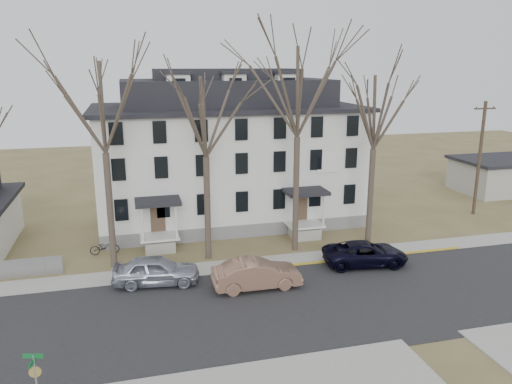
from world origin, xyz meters
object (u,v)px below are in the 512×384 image
object	(u,v)px
boarding_house	(228,154)
tree_mid_right	(376,107)
tree_mid_left	(205,111)
car_navy	(365,254)
bicycle_left	(105,248)
tree_center	(298,86)
tree_far_left	(102,101)
car_tan	(257,275)
utility_pole_far	(480,157)
street_sign	(36,376)
car_silver	(156,271)

from	to	relation	value
boarding_house	tree_mid_right	size ratio (longest dim) A/B	1.63
tree_mid_left	car_navy	xyz separation A→B (m)	(9.44, -3.68, -8.86)
boarding_house	bicycle_left	xyz separation A→B (m)	(-9.63, -5.86, -4.88)
tree_center	tree_mid_right	bearing A→B (deg)	0.00
tree_far_left	tree_center	xyz separation A→B (m)	(12.00, 0.00, 0.74)
boarding_house	car_navy	world-z (taller)	boarding_house
tree_far_left	car_navy	world-z (taller)	tree_far_left
car_tan	car_navy	size ratio (longest dim) A/B	0.94
utility_pole_far	car_tan	distance (m)	23.89
boarding_house	utility_pole_far	size ratio (longest dim) A/B	2.19
tree_mid_left	utility_pole_far	size ratio (longest dim) A/B	1.34
street_sign	tree_center	bearing A→B (deg)	57.68
car_tan	street_sign	bearing A→B (deg)	129.53
boarding_house	tree_center	size ratio (longest dim) A/B	1.41
tree_mid_left	car_navy	bearing A→B (deg)	-21.29
tree_far_left	car_tan	world-z (taller)	tree_far_left
car_silver	street_sign	xyz separation A→B (m)	(-4.81, -10.32, 0.87)
car_navy	utility_pole_far	bearing A→B (deg)	-53.07
tree_mid_right	car_silver	bearing A→B (deg)	-167.73
car_tan	tree_far_left	bearing A→B (deg)	57.05
tree_center	street_sign	distance (m)	21.91
tree_far_left	car_silver	size ratio (longest dim) A/B	2.78
utility_pole_far	car_tan	bearing A→B (deg)	-156.42
boarding_house	car_silver	distance (m)	13.95
boarding_house	tree_far_left	distance (m)	13.12
car_tan	car_navy	xyz separation A→B (m)	(7.51, 1.54, -0.09)
car_silver	street_sign	size ratio (longest dim) A/B	1.91
tree_far_left	car_navy	size ratio (longest dim) A/B	2.57
car_silver	tree_center	bearing A→B (deg)	-63.62
bicycle_left	street_sign	xyz separation A→B (m)	(-1.76, -15.90, 1.21)
boarding_house	car_navy	bearing A→B (deg)	-61.45
tree_mid_left	bicycle_left	distance (m)	11.49
car_silver	tree_mid_left	bearing A→B (deg)	-40.01
car_silver	bicycle_left	distance (m)	6.36
tree_mid_right	utility_pole_far	world-z (taller)	tree_mid_right
car_tan	bicycle_left	distance (m)	11.39
tree_mid_left	tree_mid_right	distance (m)	11.50
tree_mid_left	car_navy	world-z (taller)	tree_mid_left
boarding_house	bicycle_left	world-z (taller)	boarding_house
tree_mid_left	utility_pole_far	xyz separation A→B (m)	(23.50, 4.20, -4.70)
tree_mid_left	tree_center	size ratio (longest dim) A/B	0.87
boarding_house	tree_center	bearing A→B (deg)	-69.80
tree_far_left	tree_center	world-z (taller)	tree_center
boarding_house	street_sign	bearing A→B (deg)	-117.63
tree_far_left	car_tan	size ratio (longest dim) A/B	2.73
street_sign	boarding_house	bearing A→B (deg)	76.66
car_navy	bicycle_left	world-z (taller)	car_navy
tree_mid_left	street_sign	distance (m)	17.82
tree_mid_left	tree_mid_right	world-z (taller)	same
tree_far_left	utility_pole_far	size ratio (longest dim) A/B	1.44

